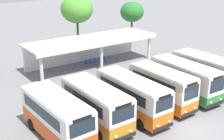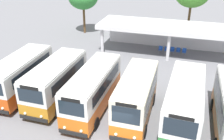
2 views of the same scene
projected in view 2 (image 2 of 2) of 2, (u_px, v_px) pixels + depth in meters
city_bus_nearest_orange at (21, 74)px, 20.97m from camera, size 2.59×7.17×3.21m
city_bus_second_in_row at (56, 80)px, 20.08m from camera, size 2.44×7.12×3.18m
city_bus_middle_cream at (93, 88)px, 18.87m from camera, size 2.24×7.56×3.22m
city_bus_fourth_amber at (136, 95)px, 17.89m from camera, size 2.30×6.65×3.30m
city_bus_fifth_blue at (184, 102)px, 17.26m from camera, size 2.58×7.50×3.21m
terminal_canopy at (172, 30)px, 29.22m from camera, size 16.47×5.13×3.40m
waiting_chair_end_by_column at (161, 49)px, 29.68m from camera, size 0.45×0.45×0.86m
waiting_chair_second_from_end at (166, 50)px, 29.50m from camera, size 0.45×0.45×0.86m
waiting_chair_middle_seat at (172, 50)px, 29.38m from camera, size 0.45×0.45×0.86m
waiting_chair_fourth_seat at (178, 51)px, 29.18m from camera, size 0.45×0.45×0.86m
waiting_chair_fifth_seat at (184, 51)px, 29.02m from camera, size 0.45×0.45×0.86m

